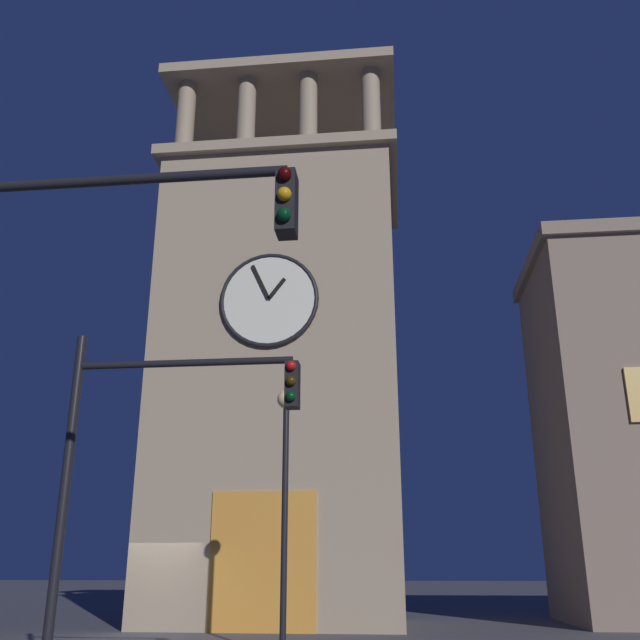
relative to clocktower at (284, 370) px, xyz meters
name	(u,v)px	position (x,y,z in m)	size (l,w,h in m)	color
ground_plane	(140,636)	(3.15, 4.46, -8.69)	(200.00, 200.00, 0.00)	#4C4C51
clocktower	(284,370)	(0.00, 0.00, 0.00)	(8.93, 7.09, 22.84)	gray
traffic_signal_near	(145,444)	(-0.07, 14.17, -5.06)	(3.82, 0.41, 5.49)	black
traffic_signal_far	(19,318)	(-0.04, 18.30, -4.36)	(4.50, 0.41, 6.51)	black
street_lamp	(285,467)	(-1.56, 9.09, -4.77)	(0.44, 0.44, 5.71)	black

